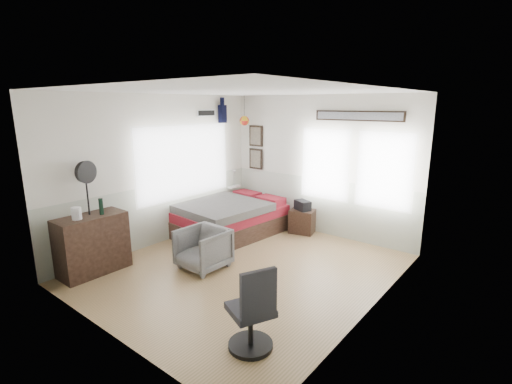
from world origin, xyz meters
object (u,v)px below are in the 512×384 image
dresser (93,244)px  armchair (203,249)px  bed (229,218)px  nightstand (302,221)px  task_chair (253,317)px

dresser → armchair: 1.66m
bed → dresser: bearing=-94.2°
bed → dresser: 2.62m
armchair → nightstand: size_ratio=1.50×
task_chair → armchair: bearing=174.9°
task_chair → dresser: bearing=-154.1°
nightstand → task_chair: size_ratio=0.49×
bed → task_chair: task_chair is taller
dresser → nightstand: bearing=66.5°
nightstand → armchair: bearing=-112.4°
dresser → nightstand: size_ratio=2.12×
task_chair → bed: bearing=161.2°
bed → task_chair: size_ratio=2.30×
armchair → task_chair: size_ratio=0.74×
dresser → nightstand: 3.86m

